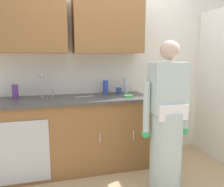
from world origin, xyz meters
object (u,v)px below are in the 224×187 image
object	(u,v)px
bottle_dish_liquid	(15,92)
cup_by_sink	(119,91)
bottle_water_short	(126,85)
knife_on_counter	(84,96)
sink	(45,100)
bottle_cleaner_spray	(106,87)
person_at_sink	(167,129)
sponge	(128,96)

from	to	relation	value
bottle_dish_liquid	cup_by_sink	distance (m)	1.35
bottle_water_short	cup_by_sink	size ratio (longest dim) A/B	2.61
cup_by_sink	knife_on_counter	size ratio (longest dim) A/B	0.35
sink	bottle_water_short	distance (m)	1.13
cup_by_sink	bottle_cleaner_spray	bearing A→B (deg)	171.15
person_at_sink	bottle_dish_liquid	world-z (taller)	person_at_sink
bottle_dish_liquid	sponge	world-z (taller)	bottle_dish_liquid
sink	bottle_dish_liquid	bearing A→B (deg)	158.62
sink	knife_on_counter	size ratio (longest dim) A/B	2.08
bottle_dish_liquid	bottle_water_short	size ratio (longest dim) A/B	0.79
bottle_cleaner_spray	sponge	distance (m)	0.40
knife_on_counter	sponge	distance (m)	0.57
sink	bottle_water_short	size ratio (longest dim) A/B	2.26
sink	knife_on_counter	world-z (taller)	sink
bottle_water_short	cup_by_sink	distance (m)	0.13
bottle_dish_liquid	sponge	bearing A→B (deg)	-11.56
sponge	sink	bearing A→B (deg)	172.05
bottle_dish_liquid	bottle_cleaner_spray	size ratio (longest dim) A/B	0.92
bottle_cleaner_spray	sink	bearing A→B (deg)	-167.09
sponge	bottle_cleaner_spray	bearing A→B (deg)	124.00
bottle_water_short	sponge	distance (m)	0.34
knife_on_counter	sponge	size ratio (longest dim) A/B	2.18
bottle_dish_liquid	cup_by_sink	size ratio (longest dim) A/B	2.05
cup_by_sink	knife_on_counter	bearing A→B (deg)	-166.98
bottle_cleaner_spray	knife_on_counter	bearing A→B (deg)	-155.59
sink	bottle_dish_liquid	xyz separation A→B (m)	(-0.36, 0.14, 0.10)
bottle_cleaner_spray	sponge	bearing A→B (deg)	-56.00
sink	cup_by_sink	world-z (taller)	sink
sponge	bottle_water_short	bearing A→B (deg)	76.60
person_at_sink	sponge	world-z (taller)	person_at_sink
person_at_sink	cup_by_sink	bearing A→B (deg)	106.47
bottle_water_short	sponge	world-z (taller)	bottle_water_short
person_at_sink	bottle_water_short	xyz separation A→B (m)	(-0.15, 0.92, 0.36)
sponge	knife_on_counter	bearing A→B (deg)	161.17
bottle_dish_liquid	cup_by_sink	bearing A→B (deg)	0.70
person_at_sink	sponge	distance (m)	0.70
sink	bottle_water_short	xyz separation A→B (m)	(1.11, 0.18, 0.12)
bottle_dish_liquid	bottle_water_short	world-z (taller)	bottle_water_short
sponge	bottle_dish_liquid	bearing A→B (deg)	168.44
bottle_water_short	sponge	size ratio (longest dim) A/B	2.01
person_at_sink	cup_by_sink	xyz separation A→B (m)	(-0.27, 0.91, 0.29)
cup_by_sink	sink	bearing A→B (deg)	-171.02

